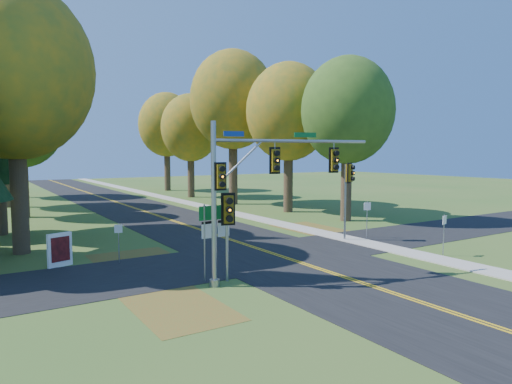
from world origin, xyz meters
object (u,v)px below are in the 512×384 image
east_signal_pole (349,182)px  route_sign_cluster (216,226)px  traffic_mast (256,180)px  info_kiosk (60,250)px

east_signal_pole → route_sign_cluster: size_ratio=1.47×
traffic_mast → route_sign_cluster: (-1.26, 1.17, -1.95)m
traffic_mast → info_kiosk: size_ratio=4.47×
east_signal_pole → traffic_mast: bearing=-175.5°
east_signal_pole → route_sign_cluster: bearing=176.3°
traffic_mast → info_kiosk: (-6.42, 7.05, -3.43)m
east_signal_pole → info_kiosk: bearing=149.9°
traffic_mast → route_sign_cluster: size_ratio=2.21×
traffic_mast → route_sign_cluster: traffic_mast is taller
route_sign_cluster → info_kiosk: (-5.16, 5.88, -1.48)m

